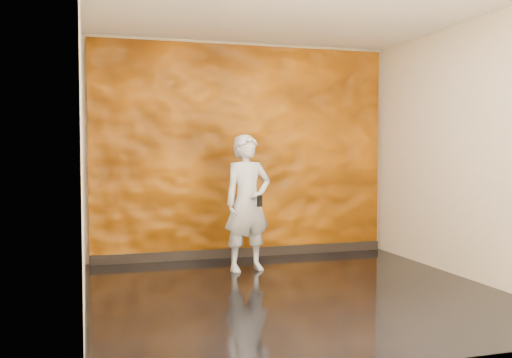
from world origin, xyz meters
The scene contains 5 objects.
room centered at (0.00, 0.00, 1.40)m, with size 4.02×4.02×2.81m.
feature_wall centered at (0.00, 1.96, 1.38)m, with size 3.90×0.06×2.75m, color #C16207.
baseboard centered at (0.00, 1.92, 0.06)m, with size 3.90×0.04×0.12m, color black.
man centered at (-0.18, 1.10, 0.79)m, with size 0.58×0.38×1.58m, color #9DA0AB.
phone centered at (-0.11, 0.85, 0.83)m, with size 0.07×0.01×0.13m, color black.
Camera 1 is at (-1.97, -5.22, 1.41)m, focal length 40.00 mm.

